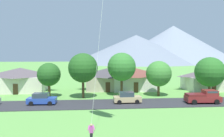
# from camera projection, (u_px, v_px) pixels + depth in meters

# --- Properties ---
(road_strip) EXTENTS (160.00, 6.63, 0.08)m
(road_strip) POSITION_uv_depth(u_px,v_px,m) (108.00, 104.00, 34.97)
(road_strip) COLOR #2D2D33
(road_strip) RESTS_ON ground
(mountain_central_ridge) EXTENTS (97.29, 97.29, 21.32)m
(mountain_central_ridge) POSITION_uv_depth(u_px,v_px,m) (136.00, 49.00, 176.44)
(mountain_central_ridge) COLOR slate
(mountain_central_ridge) RESTS_ON ground
(mountain_far_east_ridge) EXTENTS (100.59, 100.59, 29.88)m
(mountain_far_east_ridge) POSITION_uv_depth(u_px,v_px,m) (173.00, 44.00, 190.15)
(mountain_far_east_ridge) COLOR gray
(mountain_far_east_ridge) RESTS_ON ground
(house_leftmost) EXTENTS (8.96, 7.21, 4.37)m
(house_leftmost) POSITION_uv_depth(u_px,v_px,m) (206.00, 79.00, 48.34)
(house_leftmost) COLOR beige
(house_leftmost) RESTS_ON ground
(house_left_center) EXTENTS (10.33, 6.91, 4.80)m
(house_left_center) POSITION_uv_depth(u_px,v_px,m) (20.00, 79.00, 46.03)
(house_left_center) COLOR beige
(house_left_center) RESTS_ON ground
(house_right_center) EXTENTS (9.16, 7.26, 4.49)m
(house_right_center) POSITION_uv_depth(u_px,v_px,m) (107.00, 79.00, 48.61)
(house_right_center) COLOR beige
(house_right_center) RESTS_ON ground
(house_rightmost) EXTENTS (9.24, 7.99, 4.67)m
(house_rightmost) POSITION_uv_depth(u_px,v_px,m) (133.00, 78.00, 48.81)
(house_rightmost) COLOR silver
(house_rightmost) RESTS_ON ground
(tree_near_left) EXTENTS (5.09, 5.09, 7.79)m
(tree_near_left) POSITION_uv_depth(u_px,v_px,m) (122.00, 67.00, 41.45)
(tree_near_left) COLOR #4C3823
(tree_near_left) RESTS_ON ground
(tree_left_of_center) EXTENTS (4.60, 4.60, 6.31)m
(tree_left_of_center) POSITION_uv_depth(u_px,v_px,m) (159.00, 74.00, 41.45)
(tree_left_of_center) COLOR brown
(tree_left_of_center) RESTS_ON ground
(tree_center) EXTENTS (5.46, 5.46, 6.98)m
(tree_center) POSITION_uv_depth(u_px,v_px,m) (210.00, 72.00, 42.44)
(tree_center) COLOR #4C3823
(tree_center) RESTS_ON ground
(tree_right_of_center) EXTENTS (5.04, 5.04, 7.71)m
(tree_right_of_center) POSITION_uv_depth(u_px,v_px,m) (83.00, 68.00, 39.38)
(tree_right_of_center) COLOR #4C3823
(tree_right_of_center) RESTS_ON ground
(tree_far_right) EXTENTS (4.05, 4.05, 6.02)m
(tree_far_right) POSITION_uv_depth(u_px,v_px,m) (49.00, 75.00, 40.11)
(tree_far_right) COLOR brown
(tree_far_right) RESTS_ON ground
(parked_car_blue_west_end) EXTENTS (4.26, 2.20, 1.68)m
(parked_car_blue_west_end) POSITION_uv_depth(u_px,v_px,m) (42.00, 99.00, 34.45)
(parked_car_blue_west_end) COLOR #2847A8
(parked_car_blue_west_end) RESTS_ON road_strip
(parked_car_tan_mid_east) EXTENTS (4.25, 2.18, 1.68)m
(parked_car_tan_mid_east) POSITION_uv_depth(u_px,v_px,m) (127.00, 98.00, 35.48)
(parked_car_tan_mid_east) COLOR tan
(parked_car_tan_mid_east) RESTS_ON road_strip
(pickup_truck_maroon_west_side) EXTENTS (5.28, 2.50, 1.99)m
(pickup_truck_maroon_west_side) POSITION_uv_depth(u_px,v_px,m) (204.00, 97.00, 35.29)
(pickup_truck_maroon_west_side) COLOR maroon
(pickup_truck_maroon_west_side) RESTS_ON road_strip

